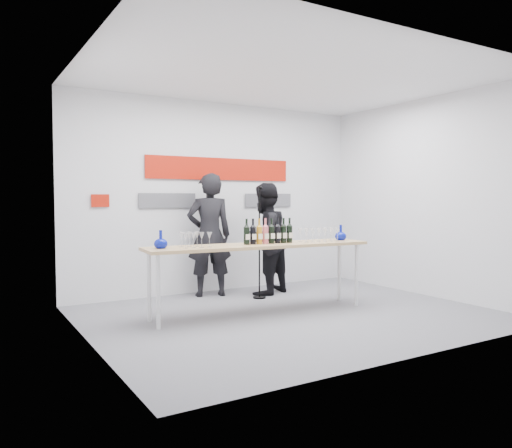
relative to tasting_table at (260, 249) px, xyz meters
name	(u,v)px	position (x,y,z in m)	size (l,w,h in m)	color
ground	(291,315)	(0.30, -0.28, -0.83)	(5.00, 5.00, 0.00)	slate
back_wall	(220,197)	(0.30, 1.72, 0.67)	(5.00, 0.04, 3.00)	silver
signage	(218,178)	(0.24, 1.69, 0.98)	(3.38, 0.02, 0.79)	#B31707
tasting_table	(260,249)	(0.00, 0.00, 0.00)	(3.02, 0.82, 0.90)	tan
wine_bottles	(269,231)	(0.13, 0.00, 0.23)	(0.71, 0.13, 0.33)	black
decanter_left	(161,239)	(-1.29, 0.13, 0.18)	(0.16, 0.16, 0.21)	#081494
decanter_right	(341,232)	(1.29, -0.06, 0.18)	(0.16, 0.16, 0.21)	#081494
glasses_left	(194,240)	(-0.89, 0.06, 0.16)	(0.36, 0.25, 0.18)	silver
glasses_right	(319,235)	(0.90, -0.07, 0.16)	(0.57, 0.26, 0.18)	silver
presenter_left	(209,235)	(-0.07, 1.36, 0.10)	(0.68, 0.44, 1.86)	black
presenter_right	(265,239)	(0.73, 1.06, 0.03)	(0.84, 0.65, 1.72)	black
mic_stand	(259,264)	(0.49, 0.82, -0.32)	(0.19, 0.19, 1.66)	black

